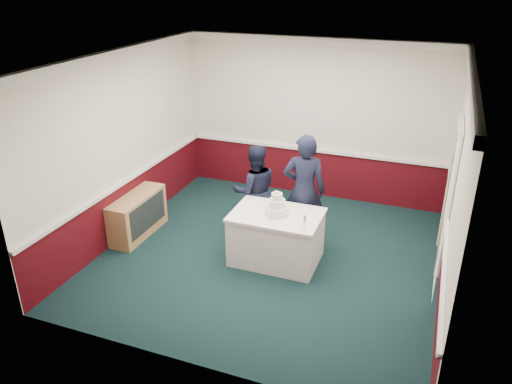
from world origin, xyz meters
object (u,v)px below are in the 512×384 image
(person_man, at_px, (255,190))
(wedding_cake, at_px, (277,207))
(cake_table, at_px, (276,237))
(person_woman, at_px, (304,191))
(champagne_flute, at_px, (305,219))
(cake_knife, at_px, (270,219))
(sideboard, at_px, (138,215))

(person_man, bearing_deg, wedding_cake, 100.99)
(cake_table, bearing_deg, person_woman, 71.61)
(champagne_flute, bearing_deg, wedding_cake, 150.75)
(cake_table, distance_m, wedding_cake, 0.50)
(champagne_flute, distance_m, person_woman, 0.99)
(cake_knife, height_order, person_man, person_man)
(person_man, bearing_deg, cake_table, 100.99)
(wedding_cake, relative_size, cake_knife, 1.65)
(wedding_cake, height_order, person_woman, person_woman)
(wedding_cake, bearing_deg, sideboard, -179.14)
(sideboard, xyz_separation_m, cake_table, (2.41, 0.04, 0.05))
(champagne_flute, xyz_separation_m, person_woman, (-0.28, 0.95, -0.01))
(cake_table, distance_m, cake_knife, 0.44)
(cake_table, height_order, person_woman, person_woman)
(wedding_cake, height_order, person_man, person_man)
(cake_table, bearing_deg, person_man, 131.36)
(sideboard, xyz_separation_m, person_man, (1.80, 0.73, 0.43))
(cake_table, distance_m, champagne_flute, 0.78)
(person_woman, bearing_deg, sideboard, 3.97)
(cake_table, distance_m, person_man, 0.99)
(wedding_cake, xyz_separation_m, cake_knife, (-0.03, -0.20, -0.11))
(cake_knife, relative_size, person_man, 0.14)
(cake_knife, bearing_deg, person_man, 105.20)
(wedding_cake, relative_size, champagne_flute, 1.78)
(champagne_flute, bearing_deg, cake_table, 150.75)
(person_man, relative_size, person_woman, 0.85)
(sideboard, distance_m, cake_knife, 2.42)
(person_man, bearing_deg, sideboard, -8.39)
(cake_knife, bearing_deg, wedding_cake, 63.70)
(wedding_cake, distance_m, champagne_flute, 0.57)
(cake_table, relative_size, person_man, 0.85)
(person_man, bearing_deg, person_woman, 148.41)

